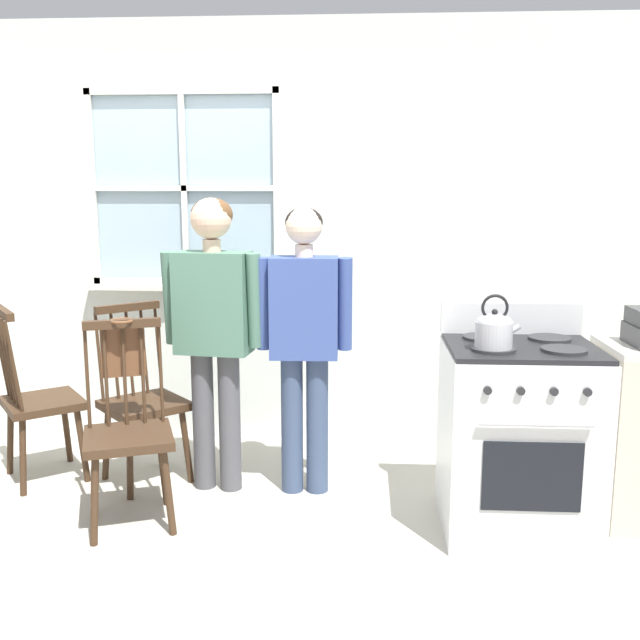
{
  "coord_description": "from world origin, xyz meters",
  "views": [
    {
      "loc": [
        0.75,
        -3.21,
        1.65
      ],
      "look_at": [
        0.54,
        0.33,
        1.0
      ],
      "focal_mm": 40.0,
      "sensor_mm": 36.0,
      "label": 1
    }
  ],
  "objects_px": {
    "stove": "(517,435)",
    "potted_plant": "(205,274)",
    "handbag": "(123,349)",
    "chair_near_stove": "(143,403)",
    "person_teen_center": "(304,326)",
    "chair_by_window": "(128,435)",
    "chair_near_wall": "(39,403)",
    "person_elderly_left": "(214,314)",
    "kettle": "(494,329)"
  },
  "relations": [
    {
      "from": "chair_near_wall",
      "to": "kettle",
      "type": "height_order",
      "value": "kettle"
    },
    {
      "from": "person_elderly_left",
      "to": "kettle",
      "type": "height_order",
      "value": "person_elderly_left"
    },
    {
      "from": "person_teen_center",
      "to": "potted_plant",
      "type": "bearing_deg",
      "value": 130.21
    },
    {
      "from": "chair_near_wall",
      "to": "stove",
      "type": "relative_size",
      "value": 0.94
    },
    {
      "from": "chair_by_window",
      "to": "person_teen_center",
      "type": "bearing_deg",
      "value": 7.12
    },
    {
      "from": "person_elderly_left",
      "to": "potted_plant",
      "type": "distance_m",
      "value": 0.82
    },
    {
      "from": "chair_near_stove",
      "to": "stove",
      "type": "height_order",
      "value": "stove"
    },
    {
      "from": "chair_near_wall",
      "to": "kettle",
      "type": "xyz_separation_m",
      "value": [
        2.44,
        -0.57,
        0.57
      ]
    },
    {
      "from": "person_teen_center",
      "to": "person_elderly_left",
      "type": "bearing_deg",
      "value": 177.21
    },
    {
      "from": "chair_by_window",
      "to": "handbag",
      "type": "bearing_deg",
      "value": 90.0
    },
    {
      "from": "chair_near_stove",
      "to": "handbag",
      "type": "height_order",
      "value": "same"
    },
    {
      "from": "potted_plant",
      "to": "handbag",
      "type": "distance_m",
      "value": 1.07
    },
    {
      "from": "person_teen_center",
      "to": "handbag",
      "type": "distance_m",
      "value": 0.95
    },
    {
      "from": "person_teen_center",
      "to": "handbag",
      "type": "relative_size",
      "value": 5.09
    },
    {
      "from": "chair_near_wall",
      "to": "person_teen_center",
      "type": "height_order",
      "value": "person_teen_center"
    },
    {
      "from": "person_teen_center",
      "to": "potted_plant",
      "type": "xyz_separation_m",
      "value": [
        -0.71,
        0.8,
        0.18
      ]
    },
    {
      "from": "chair_by_window",
      "to": "stove",
      "type": "relative_size",
      "value": 0.94
    },
    {
      "from": "chair_near_stove",
      "to": "kettle",
      "type": "distance_m",
      "value": 2.02
    },
    {
      "from": "chair_near_stove",
      "to": "person_teen_center",
      "type": "xyz_separation_m",
      "value": [
        0.93,
        -0.1,
        0.48
      ]
    },
    {
      "from": "person_elderly_left",
      "to": "person_teen_center",
      "type": "relative_size",
      "value": 1.03
    },
    {
      "from": "potted_plant",
      "to": "handbag",
      "type": "relative_size",
      "value": 0.83
    },
    {
      "from": "chair_near_wall",
      "to": "chair_near_stove",
      "type": "distance_m",
      "value": 0.6
    },
    {
      "from": "stove",
      "to": "chair_near_stove",
      "type": "bearing_deg",
      "value": 166.98
    },
    {
      "from": "chair_near_stove",
      "to": "handbag",
      "type": "xyz_separation_m",
      "value": [
        0.01,
        -0.31,
        0.39
      ]
    },
    {
      "from": "stove",
      "to": "person_elderly_left",
      "type": "bearing_deg",
      "value": 166.38
    },
    {
      "from": "handbag",
      "to": "potted_plant",
      "type": "bearing_deg",
      "value": 78.09
    },
    {
      "from": "person_elderly_left",
      "to": "kettle",
      "type": "bearing_deg",
      "value": -12.09
    },
    {
      "from": "person_teen_center",
      "to": "handbag",
      "type": "height_order",
      "value": "person_teen_center"
    },
    {
      "from": "chair_near_stove",
      "to": "person_elderly_left",
      "type": "bearing_deg",
      "value": -52.85
    },
    {
      "from": "person_elderly_left",
      "to": "potted_plant",
      "type": "xyz_separation_m",
      "value": [
        -0.22,
        0.78,
        0.13
      ]
    },
    {
      "from": "stove",
      "to": "potted_plant",
      "type": "height_order",
      "value": "potted_plant"
    },
    {
      "from": "chair_near_wall",
      "to": "stove",
      "type": "bearing_deg",
      "value": -136.95
    },
    {
      "from": "chair_by_window",
      "to": "chair_near_wall",
      "type": "distance_m",
      "value": 0.86
    },
    {
      "from": "chair_near_wall",
      "to": "chair_near_stove",
      "type": "height_order",
      "value": "same"
    },
    {
      "from": "chair_near_stove",
      "to": "potted_plant",
      "type": "xyz_separation_m",
      "value": [
        0.22,
        0.7,
        0.66
      ]
    },
    {
      "from": "kettle",
      "to": "potted_plant",
      "type": "relative_size",
      "value": 0.97
    },
    {
      "from": "kettle",
      "to": "potted_plant",
      "type": "distance_m",
      "value": 2.07
    },
    {
      "from": "chair_by_window",
      "to": "person_elderly_left",
      "type": "relative_size",
      "value": 0.63
    },
    {
      "from": "chair_near_stove",
      "to": "person_teen_center",
      "type": "distance_m",
      "value": 1.05
    },
    {
      "from": "chair_by_window",
      "to": "person_elderly_left",
      "type": "distance_m",
      "value": 0.78
    },
    {
      "from": "chair_by_window",
      "to": "person_teen_center",
      "type": "relative_size",
      "value": 0.65
    },
    {
      "from": "person_elderly_left",
      "to": "person_teen_center",
      "type": "height_order",
      "value": "person_elderly_left"
    },
    {
      "from": "stove",
      "to": "handbag",
      "type": "xyz_separation_m",
      "value": [
        -1.99,
        0.15,
        0.37
      ]
    },
    {
      "from": "chair_by_window",
      "to": "stove",
      "type": "xyz_separation_m",
      "value": [
        1.91,
        0.07,
        0.02
      ]
    },
    {
      "from": "chair_near_wall",
      "to": "kettle",
      "type": "distance_m",
      "value": 2.57
    },
    {
      "from": "person_elderly_left",
      "to": "person_teen_center",
      "type": "distance_m",
      "value": 0.49
    },
    {
      "from": "person_teen_center",
      "to": "handbag",
      "type": "bearing_deg",
      "value": -168.26
    },
    {
      "from": "chair_by_window",
      "to": "kettle",
      "type": "xyz_separation_m",
      "value": [
        1.75,
        -0.06,
        0.57
      ]
    },
    {
      "from": "handbag",
      "to": "person_teen_center",
      "type": "bearing_deg",
      "value": 13.13
    },
    {
      "from": "chair_near_wall",
      "to": "chair_near_stove",
      "type": "xyz_separation_m",
      "value": [
        0.6,
        0.02,
        0.0
      ]
    }
  ]
}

